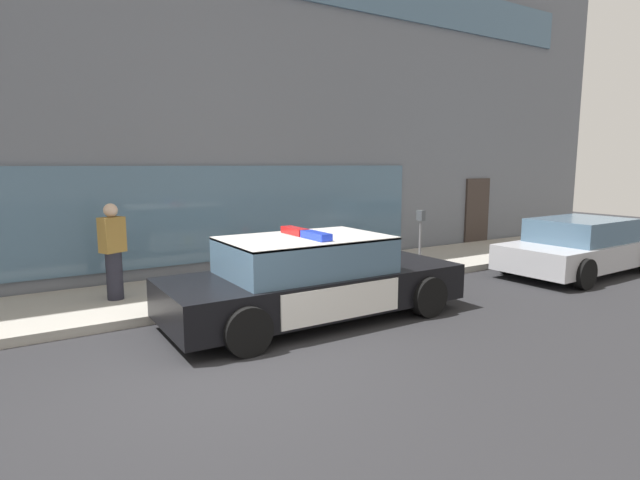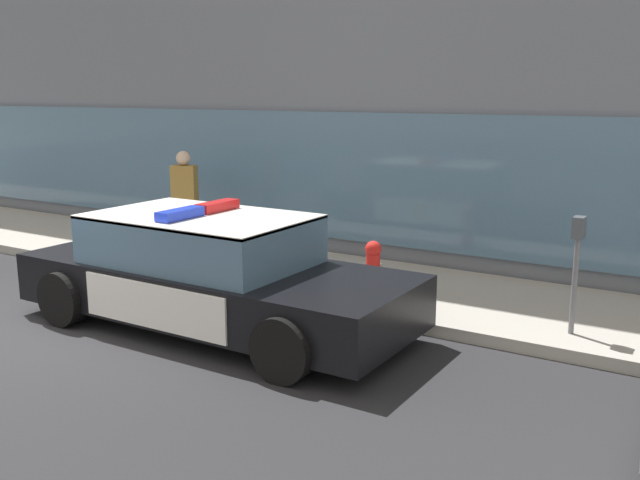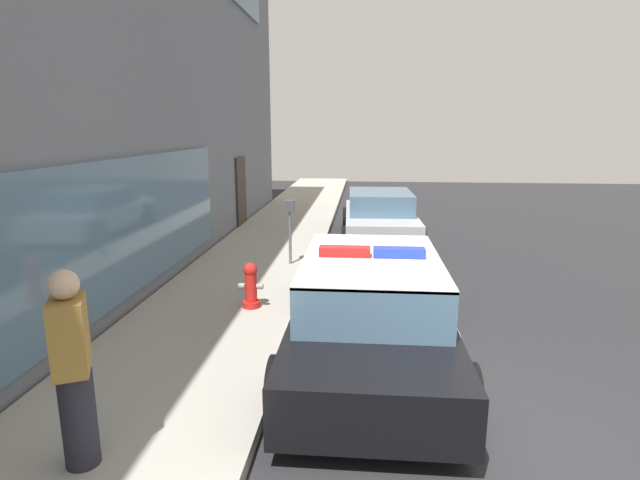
{
  "view_description": "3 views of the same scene",
  "coord_description": "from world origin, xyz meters",
  "px_view_note": "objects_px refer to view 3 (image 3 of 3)",
  "views": [
    {
      "loc": [
        -2.08,
        -5.54,
        2.53
      ],
      "look_at": [
        3.29,
        3.01,
        1.01
      ],
      "focal_mm": 28.25,
      "sensor_mm": 36.0,
      "label": 1
    },
    {
      "loc": [
        7.55,
        -4.93,
        2.83
      ],
      "look_at": [
        2.97,
        2.44,
        0.98
      ],
      "focal_mm": 39.33,
      "sensor_mm": 36.0,
      "label": 2
    },
    {
      "loc": [
        -4.1,
        1.45,
        2.94
      ],
      "look_at": [
        2.33,
        2.01,
        1.49
      ],
      "focal_mm": 28.25,
      "sensor_mm": 36.0,
      "label": 3
    }
  ],
  "objects_px": {
    "fire_hydrant": "(251,286)",
    "parking_meter": "(290,220)",
    "car_down_street": "(380,216)",
    "police_cruiser": "(370,306)",
    "pedestrian_on_sidewalk": "(73,370)"
  },
  "relations": [
    {
      "from": "pedestrian_on_sidewalk",
      "to": "parking_meter",
      "type": "xyz_separation_m",
      "value": [
        6.52,
        -0.82,
        0.07
      ]
    },
    {
      "from": "fire_hydrant",
      "to": "car_down_street",
      "type": "xyz_separation_m",
      "value": [
        5.83,
        -2.18,
        0.13
      ]
    },
    {
      "from": "police_cruiser",
      "to": "fire_hydrant",
      "type": "xyz_separation_m",
      "value": [
        1.25,
        1.86,
        -0.18
      ]
    },
    {
      "from": "police_cruiser",
      "to": "fire_hydrant",
      "type": "height_order",
      "value": "police_cruiser"
    },
    {
      "from": "car_down_street",
      "to": "fire_hydrant",
      "type": "bearing_deg",
      "value": 157.6
    },
    {
      "from": "police_cruiser",
      "to": "fire_hydrant",
      "type": "distance_m",
      "value": 2.25
    },
    {
      "from": "police_cruiser",
      "to": "pedestrian_on_sidewalk",
      "type": "bearing_deg",
      "value": 136.99
    },
    {
      "from": "car_down_street",
      "to": "parking_meter",
      "type": "distance_m",
      "value": 3.75
    },
    {
      "from": "car_down_street",
      "to": "pedestrian_on_sidewalk",
      "type": "distance_m",
      "value": 10.1
    },
    {
      "from": "police_cruiser",
      "to": "car_down_street",
      "type": "height_order",
      "value": "police_cruiser"
    },
    {
      "from": "parking_meter",
      "to": "police_cruiser",
      "type": "bearing_deg",
      "value": -157.43
    },
    {
      "from": "police_cruiser",
      "to": "car_down_street",
      "type": "xyz_separation_m",
      "value": [
        7.08,
        -0.32,
        -0.05
      ]
    },
    {
      "from": "fire_hydrant",
      "to": "parking_meter",
      "type": "xyz_separation_m",
      "value": [
        2.64,
        -0.24,
        0.58
      ]
    },
    {
      "from": "police_cruiser",
      "to": "car_down_street",
      "type": "bearing_deg",
      "value": -2.72
    },
    {
      "from": "car_down_street",
      "to": "pedestrian_on_sidewalk",
      "type": "relative_size",
      "value": 2.5
    }
  ]
}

